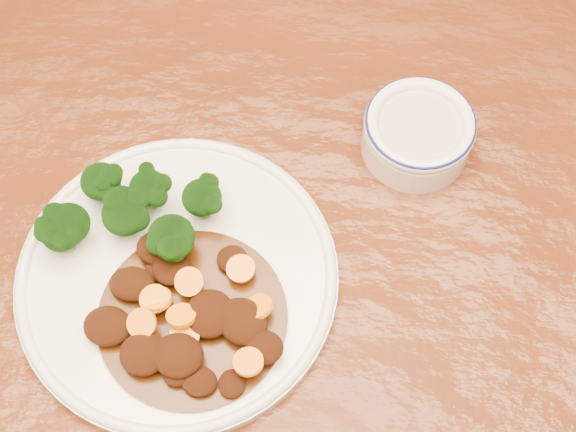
# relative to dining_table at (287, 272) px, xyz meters

# --- Properties ---
(ground) EXTENTS (4.00, 4.00, 0.00)m
(ground) POSITION_rel_dining_table_xyz_m (0.00, 0.00, -0.67)
(ground) COLOR #432610
(ground) RESTS_ON ground
(dining_table) EXTENTS (1.58, 1.04, 0.75)m
(dining_table) POSITION_rel_dining_table_xyz_m (0.00, 0.00, 0.00)
(dining_table) COLOR #55230F
(dining_table) RESTS_ON ground
(dinner_plate) EXTENTS (0.28, 0.28, 0.02)m
(dinner_plate) POSITION_rel_dining_table_xyz_m (-0.09, -0.06, 0.09)
(dinner_plate) COLOR white
(dinner_plate) RESTS_ON dining_table
(broccoli_florets) EXTENTS (0.15, 0.09, 0.05)m
(broccoli_florets) POSITION_rel_dining_table_xyz_m (-0.14, -0.02, 0.12)
(broccoli_florets) COLOR #7CA153
(broccoli_florets) RESTS_ON dinner_plate
(mince_stew) EXTENTS (0.17, 0.16, 0.03)m
(mince_stew) POSITION_rel_dining_table_xyz_m (-0.07, -0.10, 0.10)
(mince_stew) COLOR #3F1D06
(mince_stew) RESTS_ON dinner_plate
(dip_bowl) EXTENTS (0.10, 0.10, 0.05)m
(dip_bowl) POSITION_rel_dining_table_xyz_m (0.11, 0.12, 0.11)
(dip_bowl) COLOR white
(dip_bowl) RESTS_ON dining_table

